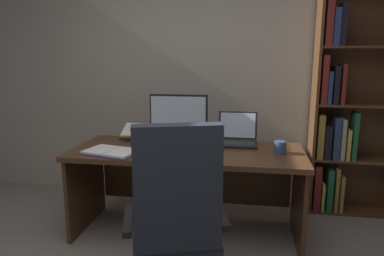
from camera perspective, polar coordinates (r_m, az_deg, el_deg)
The scene contains 13 objects.
wall_back at distance 3.68m, azimuth 1.58°, elevation 11.17°, with size 5.70×0.12×2.89m, color #A89E8E.
desk at distance 3.01m, azimuth -0.49°, elevation -6.56°, with size 1.86×0.76×0.73m.
bookshelf at distance 3.57m, azimuth 23.70°, elevation 2.55°, with size 0.86×0.30×2.06m.
office_chair at distance 2.16m, azimuth -2.51°, elevation -15.96°, with size 0.70×0.61×1.12m.
monitor at distance 3.10m, azimuth -2.18°, elevation 1.63°, with size 0.51×0.16×0.42m.
laptop at distance 3.08m, azimuth 7.21°, elevation -1.50°, with size 0.34×0.33×0.26m.
keyboard at distance 2.76m, azimuth -3.80°, elevation -3.90°, with size 0.42×0.15×0.02m, color black.
computer_mouse at distance 2.71m, azimuth 2.41°, elevation -4.02°, with size 0.06×0.10×0.04m, color black.
reading_stand_with_book at distance 3.28m, azimuth -8.91°, elevation -0.62°, with size 0.27×0.26×0.12m.
open_binder at distance 2.84m, azimuth -12.76°, elevation -3.70°, with size 0.46×0.36×0.02m.
notepad at distance 2.91m, azimuth -6.80°, elevation -3.29°, with size 0.15×0.21×0.01m, color white.
pen at distance 2.90m, azimuth -6.42°, elevation -3.14°, with size 0.01×0.01×0.14m, color navy.
coffee_mug at distance 2.84m, azimuth 13.89°, elevation -3.02°, with size 0.09×0.09×0.10m, color #334C7A.
Camera 1 is at (0.50, -1.49, 1.48)m, focal length 33.32 mm.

